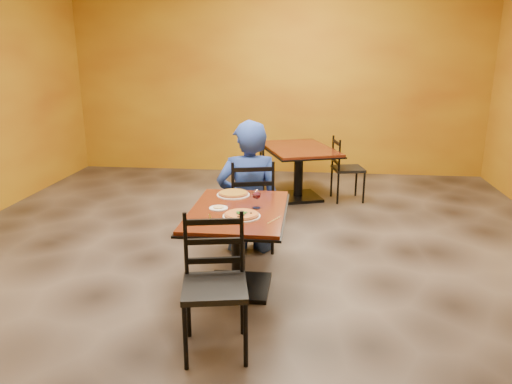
# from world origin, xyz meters

# --- Properties ---
(floor) EXTENTS (7.00, 8.00, 0.01)m
(floor) POSITION_xyz_m (0.00, 0.00, 0.00)
(floor) COLOR black
(floor) RESTS_ON ground
(wall_back) EXTENTS (7.00, 0.01, 3.00)m
(wall_back) POSITION_xyz_m (0.00, 4.00, 1.50)
(wall_back) COLOR gold
(wall_back) RESTS_ON ground
(table_main) EXTENTS (0.83, 1.23, 0.75)m
(table_main) POSITION_xyz_m (0.00, -0.50, 0.56)
(table_main) COLOR #561D0D
(table_main) RESTS_ON floor
(table_second) EXTENTS (1.29, 1.55, 0.75)m
(table_second) POSITION_xyz_m (0.44, 2.38, 0.56)
(table_second) COLOR #561D0D
(table_second) RESTS_ON floor
(chair_main_near) EXTENTS (0.52, 0.52, 0.97)m
(chair_main_near) POSITION_xyz_m (-0.02, -1.46, 0.49)
(chair_main_near) COLOR black
(chair_main_near) RESTS_ON floor
(chair_main_far) EXTENTS (0.55, 0.55, 1.00)m
(chair_main_far) POSITION_xyz_m (-0.01, 0.45, 0.50)
(chair_main_far) COLOR black
(chair_main_far) RESTS_ON floor
(chair_second_left) EXTENTS (0.46, 0.46, 0.84)m
(chair_second_left) POSITION_xyz_m (-0.26, 2.38, 0.42)
(chair_second_left) COLOR black
(chair_second_left) RESTS_ON floor
(chair_second_right) EXTENTS (0.48, 0.48, 0.90)m
(chair_second_right) POSITION_xyz_m (1.14, 2.38, 0.45)
(chair_second_right) COLOR black
(chair_second_right) RESTS_ON floor
(diner) EXTENTS (0.75, 0.57, 1.40)m
(diner) POSITION_xyz_m (-0.02, 0.42, 0.70)
(diner) COLOR navy
(diner) RESTS_ON floor
(plate_main) EXTENTS (0.31, 0.31, 0.01)m
(plate_main) POSITION_xyz_m (0.06, -0.70, 0.76)
(plate_main) COLOR white
(plate_main) RESTS_ON table_main
(pizza_main) EXTENTS (0.28, 0.28, 0.02)m
(pizza_main) POSITION_xyz_m (0.06, -0.70, 0.77)
(pizza_main) COLOR maroon
(pizza_main) RESTS_ON plate_main
(plate_far) EXTENTS (0.31, 0.31, 0.01)m
(plate_far) POSITION_xyz_m (-0.10, -0.09, 0.76)
(plate_far) COLOR white
(plate_far) RESTS_ON table_main
(pizza_far) EXTENTS (0.28, 0.28, 0.02)m
(pizza_far) POSITION_xyz_m (-0.10, -0.09, 0.77)
(pizza_far) COLOR gold
(pizza_far) RESTS_ON plate_far
(side_plate) EXTENTS (0.16, 0.16, 0.01)m
(side_plate) POSITION_xyz_m (-0.17, -0.51, 0.76)
(side_plate) COLOR white
(side_plate) RESTS_ON table_main
(dip) EXTENTS (0.09, 0.09, 0.01)m
(dip) POSITION_xyz_m (-0.17, -0.51, 0.76)
(dip) COLOR tan
(dip) RESTS_ON side_plate
(wine_glass) EXTENTS (0.08, 0.08, 0.18)m
(wine_glass) POSITION_xyz_m (0.16, -0.45, 0.84)
(wine_glass) COLOR white
(wine_glass) RESTS_ON table_main
(fork) EXTENTS (0.07, 0.18, 0.00)m
(fork) POSITION_xyz_m (-0.19, -0.76, 0.75)
(fork) COLOR silver
(fork) RESTS_ON table_main
(knife) EXTENTS (0.10, 0.19, 0.00)m
(knife) POSITION_xyz_m (0.33, -0.75, 0.75)
(knife) COLOR silver
(knife) RESTS_ON table_main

